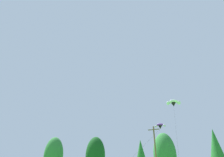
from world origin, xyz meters
TOP-DOWN VIEW (x-y plane):
  - treeline_tree_a at (-33.37, 50.31)m, footprint 5.43×5.43m
  - treeline_tree_b at (-20.69, 52.41)m, footprint 5.27×5.27m
  - treeline_tree_c at (-8.36, 54.12)m, footprint 4.12×4.12m
  - treeline_tree_d at (-1.68, 50.96)m, footprint 5.05×5.05m
  - treeline_tree_e at (8.94, 55.34)m, footprint 4.44×4.44m
  - utility_pole at (-1.09, 41.04)m, footprint 2.20×0.26m
  - parafoil_kite_high_purple at (0.12, 41.45)m, footprint 4.48×17.11m
  - parafoil_kite_mid_white at (4.38, 33.97)m, footprint 2.33×8.86m

SIDE VIEW (x-z plane):
  - utility_pole at x=-1.09m, z-range 0.27..11.80m
  - treeline_tree_c at x=-8.36m, z-range 1.45..12.90m
  - treeline_tree_d at x=-1.68m, z-range 1.27..13.31m
  - treeline_tree_b at x=-20.69m, z-range 1.36..14.21m
  - treeline_tree_e at x=8.94m, z-range 1.63..14.54m
  - treeline_tree_a at x=-33.37m, z-range 1.42..14.85m
  - parafoil_kite_high_purple at x=0.12m, z-range 6.34..16.83m
  - parafoil_kite_mid_white at x=4.38m, z-range 7.14..19.42m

